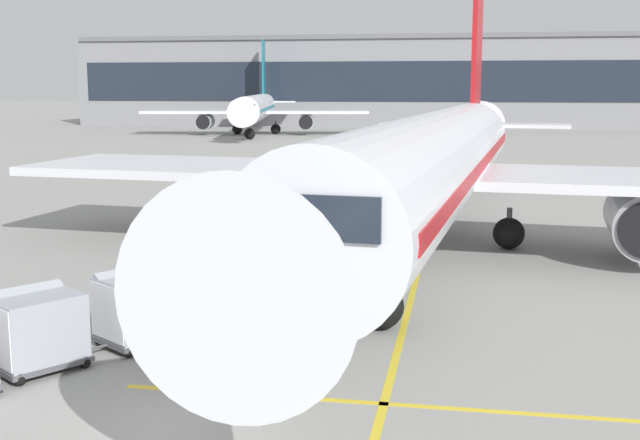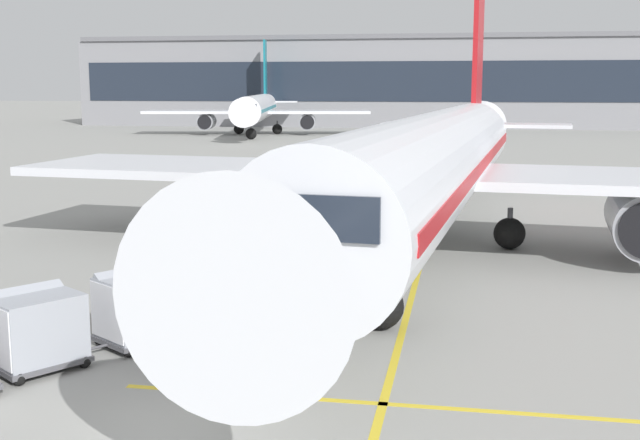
% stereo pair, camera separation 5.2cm
% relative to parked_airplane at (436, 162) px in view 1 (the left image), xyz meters
% --- Properties ---
extents(ground_plane, '(600.00, 600.00, 0.00)m').
position_rel_parked_airplane_xyz_m(ground_plane, '(-4.45, -18.07, -3.52)').
color(ground_plane, gray).
extents(parked_airplane, '(34.87, 44.69, 14.74)m').
position_rel_parked_airplane_xyz_m(parked_airplane, '(0.00, 0.00, 0.00)').
color(parked_airplane, silver).
rests_on(parked_airplane, ground).
extents(belt_loader, '(4.41, 4.86, 2.97)m').
position_rel_parked_airplane_xyz_m(belt_loader, '(-4.75, -10.40, -2.66)').
color(belt_loader, '#A3A8B2').
rests_on(belt_loader, ground).
extents(baggage_cart_lead, '(2.45, 2.70, 1.91)m').
position_rel_parked_airplane_xyz_m(baggage_cart_lead, '(-6.97, -13.48, -2.52)').
color(baggage_cart_lead, '#515156').
rests_on(baggage_cart_lead, ground).
extents(baggage_cart_second, '(2.45, 2.70, 1.91)m').
position_rel_parked_airplane_xyz_m(baggage_cart_second, '(-8.59, -15.70, -2.52)').
color(baggage_cart_second, '#515156').
rests_on(baggage_cart_second, ground).
extents(ground_crew_by_loader, '(0.32, 0.56, 1.74)m').
position_rel_parked_airplane_xyz_m(ground_crew_by_loader, '(-7.67, -12.69, -2.52)').
color(ground_crew_by_loader, '#514C42').
rests_on(ground_crew_by_loader, ground).
extents(ground_crew_by_carts, '(0.56, 0.32, 1.74)m').
position_rel_parked_airplane_xyz_m(ground_crew_by_carts, '(-6.91, -10.29, -2.52)').
color(ground_crew_by_carts, '#514C42').
rests_on(ground_crew_by_carts, ground).
extents(ground_crew_marshaller, '(0.57, 0.30, 1.74)m').
position_rel_parked_airplane_xyz_m(ground_crew_marshaller, '(-6.17, -11.69, -2.52)').
color(ground_crew_marshaller, '#514C42').
rests_on(ground_crew_marshaller, ground).
extents(safety_cone_engine_keepout, '(0.67, 0.67, 0.76)m').
position_rel_parked_airplane_xyz_m(safety_cone_engine_keepout, '(-5.26, -0.70, -3.15)').
color(safety_cone_engine_keepout, black).
rests_on(safety_cone_engine_keepout, ground).
extents(safety_cone_wingtip, '(0.62, 0.62, 0.70)m').
position_rel_parked_airplane_xyz_m(safety_cone_wingtip, '(-5.74, -2.99, -3.18)').
color(safety_cone_wingtip, black).
rests_on(safety_cone_wingtip, ground).
extents(apron_guidance_line_lead_in, '(0.20, 110.00, 0.01)m').
position_rel_parked_airplane_xyz_m(apron_guidance_line_lead_in, '(-0.41, -0.81, -3.52)').
color(apron_guidance_line_lead_in, yellow).
rests_on(apron_guidance_line_lead_in, ground).
extents(apron_guidance_line_stop_bar, '(12.00, 0.20, 0.01)m').
position_rel_parked_airplane_xyz_m(apron_guidance_line_stop_bar, '(-0.07, -16.36, -3.52)').
color(apron_guidance_line_stop_bar, yellow).
rests_on(apron_guidance_line_stop_bar, ground).
extents(terminal_building, '(111.61, 14.45, 14.19)m').
position_rel_parked_airplane_xyz_m(terminal_building, '(-5.46, 99.17, 3.52)').
color(terminal_building, gray).
rests_on(terminal_building, ground).
extents(distant_airplane, '(30.47, 38.92, 13.22)m').
position_rel_parked_airplane_xyz_m(distant_airplane, '(-26.46, 72.93, -0.08)').
color(distant_airplane, white).
rests_on(distant_airplane, ground).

